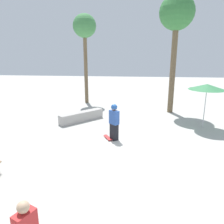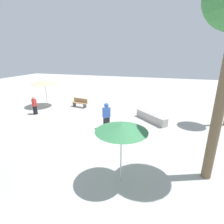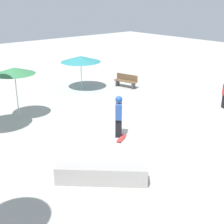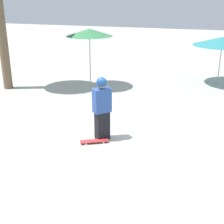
{
  "view_description": "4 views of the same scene",
  "coord_description": "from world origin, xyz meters",
  "px_view_note": "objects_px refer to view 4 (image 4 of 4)",
  "views": [
    {
      "loc": [
        -0.23,
        9.93,
        4.22
      ],
      "look_at": [
        0.8,
        -0.09,
        1.47
      ],
      "focal_mm": 35.0,
      "sensor_mm": 36.0,
      "label": 1
    },
    {
      "loc": [
        -9.98,
        -3.94,
        4.96
      ],
      "look_at": [
        0.23,
        -0.76,
        1.41
      ],
      "focal_mm": 28.0,
      "sensor_mm": 36.0,
      "label": 2
    },
    {
      "loc": [
        9.91,
        -8.52,
        5.75
      ],
      "look_at": [
        0.83,
        -0.7,
        1.27
      ],
      "focal_mm": 50.0,
      "sensor_mm": 36.0,
      "label": 3
    },
    {
      "loc": [
        8.42,
        2.55,
        3.96
      ],
      "look_at": [
        0.63,
        0.06,
        0.83
      ],
      "focal_mm": 50.0,
      "sensor_mm": 36.0,
      "label": 4
    }
  ],
  "objects_px": {
    "skater_main": "(102,107)",
    "shade_umbrella_green": "(89,32)",
    "skateboard": "(94,141)",
    "shade_umbrella_teal": "(222,41)"
  },
  "relations": [
    {
      "from": "skateboard",
      "to": "shade_umbrella_teal",
      "type": "distance_m",
      "value": 8.42
    },
    {
      "from": "skateboard",
      "to": "shade_umbrella_green",
      "type": "bearing_deg",
      "value": -95.71
    },
    {
      "from": "skateboard",
      "to": "shade_umbrella_teal",
      "type": "height_order",
      "value": "shade_umbrella_teal"
    },
    {
      "from": "skater_main",
      "to": "shade_umbrella_green",
      "type": "distance_m",
      "value": 5.62
    },
    {
      "from": "skater_main",
      "to": "shade_umbrella_teal",
      "type": "distance_m",
      "value": 7.91
    },
    {
      "from": "skater_main",
      "to": "skateboard",
      "type": "xyz_separation_m",
      "value": [
        0.34,
        -0.12,
        -0.93
      ]
    },
    {
      "from": "shade_umbrella_teal",
      "to": "skateboard",
      "type": "bearing_deg",
      "value": -23.58
    },
    {
      "from": "skater_main",
      "to": "shade_umbrella_green",
      "type": "xyz_separation_m",
      "value": [
        -4.94,
        -2.3,
        1.4
      ]
    },
    {
      "from": "shade_umbrella_teal",
      "to": "shade_umbrella_green",
      "type": "relative_size",
      "value": 1.01
    },
    {
      "from": "shade_umbrella_teal",
      "to": "shade_umbrella_green",
      "type": "height_order",
      "value": "shade_umbrella_green"
    }
  ]
}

